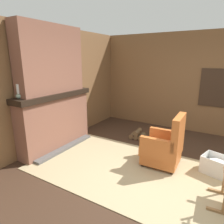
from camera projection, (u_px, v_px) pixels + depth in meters
ground_plane at (164, 179)px, 3.38m from camera, size 14.00×14.00×0.00m
wood_panel_wall_left at (46, 89)px, 4.39m from camera, size 0.06×5.98×2.66m
wood_panel_wall_back at (198, 83)px, 5.28m from camera, size 5.98×0.09×2.66m
fireplace_hearth at (56, 121)px, 4.46m from camera, size 0.58×1.90×1.26m
chimney_breast at (51, 59)px, 4.12m from camera, size 0.33×1.59×1.38m
area_rug at (134, 171)px, 3.60m from camera, size 3.74×2.06×0.01m
armchair at (164, 148)px, 3.74m from camera, size 0.70×0.66×1.01m
firewood_stack at (138, 135)px, 5.10m from camera, size 0.39×0.40×0.22m
laundry_basket at (218, 166)px, 3.48m from camera, size 0.58×0.49×0.32m
oil_lamp_vase at (19, 93)px, 3.64m from camera, size 0.11×0.11×0.27m
storage_case at (71, 86)px, 4.82m from camera, size 0.15×0.26×0.12m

